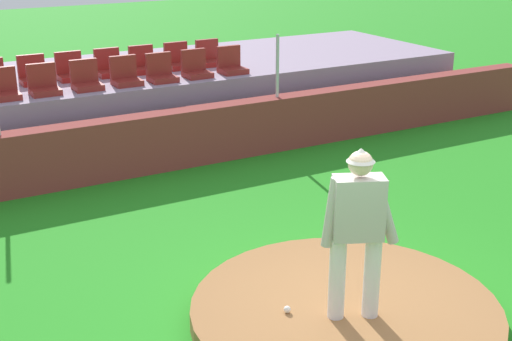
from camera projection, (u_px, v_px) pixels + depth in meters
ground_plane at (345, 321)px, 7.53m from camera, size 60.00×60.00×0.00m
pitchers_mound at (345, 313)px, 7.50m from camera, size 3.28×3.28×0.21m
pitcher at (357, 222)px, 6.89m from camera, size 0.76×0.45×1.81m
baseball at (287, 309)px, 7.29m from camera, size 0.07×0.07×0.07m
brick_barrier at (152, 143)px, 11.87m from camera, size 17.21×0.40×0.99m
fence_post_right at (277, 66)px, 12.65m from camera, size 0.06×0.06×1.13m
bleacher_platform at (104, 103)px, 13.89m from camera, size 14.81×3.76×1.26m
stadium_chair_0 at (3, 89)px, 11.56m from camera, size 0.48×0.44×0.50m
stadium_chair_1 at (44, 85)px, 11.88m from camera, size 0.48×0.44×0.50m
stadium_chair_2 at (86, 80)px, 12.22m from camera, size 0.48×0.44×0.50m
stadium_chair_3 at (125, 76)px, 12.54m from camera, size 0.48×0.44×0.50m
stadium_chair_4 at (161, 72)px, 12.81m from camera, size 0.48×0.44×0.50m
stadium_chair_5 at (196, 68)px, 13.16m from camera, size 0.48×0.44×0.50m
stadium_chair_6 at (231, 65)px, 13.50m from camera, size 0.48×0.44×0.50m
stadium_chair_8 at (33, 75)px, 12.63m from camera, size 0.48×0.44×0.50m
stadium_chair_9 at (71, 71)px, 12.92m from camera, size 0.48×0.44×0.50m
stadium_chair_10 at (109, 67)px, 13.26m from camera, size 0.48×0.44×0.50m
stadium_chair_11 at (143, 64)px, 13.56m from camera, size 0.48×0.44×0.50m
stadium_chair_12 at (178, 60)px, 13.91m from camera, size 0.48×0.44×0.50m
stadium_chair_13 at (209, 57)px, 14.22m from camera, size 0.48×0.44×0.50m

